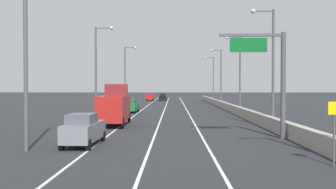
# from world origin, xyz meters

# --- Properties ---
(ground_plane) EXTENTS (320.00, 320.00, 0.00)m
(ground_plane) POSITION_xyz_m (0.00, 64.00, 0.00)
(ground_plane) COLOR #26282B
(lane_stripe_left) EXTENTS (0.16, 130.00, 0.00)m
(lane_stripe_left) POSITION_xyz_m (-5.50, 55.00, 0.00)
(lane_stripe_left) COLOR silver
(lane_stripe_left) RESTS_ON ground_plane
(lane_stripe_center) EXTENTS (0.16, 130.00, 0.00)m
(lane_stripe_center) POSITION_xyz_m (-2.00, 55.00, 0.00)
(lane_stripe_center) COLOR silver
(lane_stripe_center) RESTS_ON ground_plane
(lane_stripe_right) EXTENTS (0.16, 130.00, 0.00)m
(lane_stripe_right) POSITION_xyz_m (1.50, 55.00, 0.00)
(lane_stripe_right) COLOR silver
(lane_stripe_right) RESTS_ON ground_plane
(jersey_barrier_right) EXTENTS (0.60, 120.00, 1.10)m
(jersey_barrier_right) POSITION_xyz_m (7.73, 40.00, 0.55)
(jersey_barrier_right) COLOR #9E998E
(jersey_barrier_right) RESTS_ON ground_plane
(overhead_sign_gantry) EXTENTS (4.68, 0.36, 7.50)m
(overhead_sign_gantry) POSITION_xyz_m (6.39, 22.47, 4.73)
(overhead_sign_gantry) COLOR #47474C
(overhead_sign_gantry) RESTS_ON ground_plane
(speed_advisory_sign) EXTENTS (0.60, 0.11, 3.00)m
(speed_advisory_sign) POSITION_xyz_m (6.83, 13.17, 1.76)
(speed_advisory_sign) COLOR #4C4C51
(speed_advisory_sign) RESTS_ON ground_plane
(lamp_post_right_second) EXTENTS (2.14, 0.44, 10.57)m
(lamp_post_right_second) POSITION_xyz_m (8.01, 29.56, 6.04)
(lamp_post_right_second) COLOR #4C4C51
(lamp_post_right_second) RESTS_ON ground_plane
(lamp_post_right_third) EXTENTS (2.14, 0.44, 10.57)m
(lamp_post_right_third) POSITION_xyz_m (8.28, 47.97, 6.04)
(lamp_post_right_third) COLOR #4C4C51
(lamp_post_right_third) RESTS_ON ground_plane
(lamp_post_right_fourth) EXTENTS (2.14, 0.44, 10.57)m
(lamp_post_right_fourth) POSITION_xyz_m (7.97, 66.38, 6.04)
(lamp_post_right_fourth) COLOR #4C4C51
(lamp_post_right_fourth) RESTS_ON ground_plane
(lamp_post_right_fifth) EXTENTS (2.14, 0.44, 10.57)m
(lamp_post_right_fifth) POSITION_xyz_m (8.46, 84.79, 6.04)
(lamp_post_right_fifth) COLOR #4C4C51
(lamp_post_right_fifth) RESTS_ON ground_plane
(lamp_post_left_near) EXTENTS (2.14, 0.44, 10.57)m
(lamp_post_left_near) POSITION_xyz_m (-8.75, 17.15, 6.04)
(lamp_post_left_near) COLOR #4C4C51
(lamp_post_left_near) RESTS_ON ground_plane
(lamp_post_left_mid) EXTENTS (2.14, 0.44, 10.57)m
(lamp_post_left_mid) POSITION_xyz_m (-9.23, 39.24, 6.04)
(lamp_post_left_mid) COLOR #4C4C51
(lamp_post_left_mid) RESTS_ON ground_plane
(lamp_post_left_far) EXTENTS (2.14, 0.44, 10.57)m
(lamp_post_left_far) POSITION_xyz_m (-8.66, 61.33, 6.04)
(lamp_post_left_far) COLOR #4C4C51
(lamp_post_left_far) RESTS_ON ground_plane
(car_gray_0) EXTENTS (1.95, 4.86, 2.02)m
(car_gray_0) POSITION_xyz_m (-6.21, 19.25, 1.01)
(car_gray_0) COLOR slate
(car_gray_0) RESTS_ON ground_plane
(car_green_1) EXTENTS (1.98, 4.27, 1.88)m
(car_green_1) POSITION_xyz_m (-6.58, 49.06, 0.94)
(car_green_1) COLOR #196033
(car_green_1) RESTS_ON ground_plane
(car_red_2) EXTENTS (1.84, 4.04, 1.94)m
(car_red_2) POSITION_xyz_m (-6.59, 94.60, 0.97)
(car_red_2) COLOR red
(car_red_2) RESTS_ON ground_plane
(car_black_3) EXTENTS (1.93, 4.41, 1.89)m
(car_black_3) POSITION_xyz_m (-3.27, 93.86, 0.94)
(car_black_3) COLOR black
(car_black_3) RESTS_ON ground_plane
(box_truck) EXTENTS (2.58, 7.55, 3.92)m
(box_truck) POSITION_xyz_m (-6.22, 31.92, 1.78)
(box_truck) COLOR #A51E19
(box_truck) RESTS_ON ground_plane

